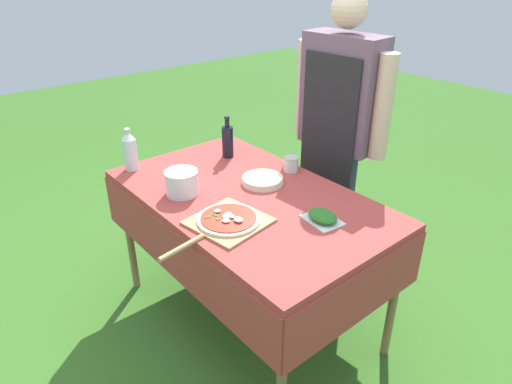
% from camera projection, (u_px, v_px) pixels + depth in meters
% --- Properties ---
extents(ground_plane, '(12.00, 12.00, 0.00)m').
position_uv_depth(ground_plane, '(249.00, 316.00, 2.69)').
color(ground_plane, '#386B23').
extents(prep_table, '(1.49, 0.90, 0.81)m').
position_uv_depth(prep_table, '(248.00, 209.00, 2.35)').
color(prep_table, '#A83D38').
rests_on(prep_table, ground).
extents(person_cook, '(0.65, 0.24, 1.73)m').
position_uv_depth(person_cook, '(339.00, 121.00, 2.68)').
color(person_cook, '#333D56').
rests_on(person_cook, ground).
extents(pizza_on_peel, '(0.36, 0.57, 0.05)m').
position_uv_depth(pizza_on_peel, '(227.00, 221.00, 2.06)').
color(pizza_on_peel, tan).
rests_on(pizza_on_peel, prep_table).
extents(oil_bottle, '(0.07, 0.07, 0.25)m').
position_uv_depth(oil_bottle, '(228.00, 141.00, 2.69)').
color(oil_bottle, black).
rests_on(oil_bottle, prep_table).
extents(water_bottle, '(0.08, 0.08, 0.24)m').
position_uv_depth(water_bottle, '(130.00, 151.00, 2.53)').
color(water_bottle, silver).
rests_on(water_bottle, prep_table).
extents(herb_container, '(0.19, 0.15, 0.04)m').
position_uv_depth(herb_container, '(323.00, 217.00, 2.08)').
color(herb_container, silver).
rests_on(herb_container, prep_table).
extents(mixing_tub, '(0.17, 0.17, 0.12)m').
position_uv_depth(mixing_tub, '(182.00, 183.00, 2.29)').
color(mixing_tub, silver).
rests_on(mixing_tub, prep_table).
extents(plate_stack, '(0.22, 0.22, 0.03)m').
position_uv_depth(plate_stack, '(262.00, 180.00, 2.42)').
color(plate_stack, beige).
rests_on(plate_stack, prep_table).
extents(sauce_jar, '(0.08, 0.08, 0.08)m').
position_uv_depth(sauce_jar, '(291.00, 165.00, 2.55)').
color(sauce_jar, silver).
rests_on(sauce_jar, prep_table).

